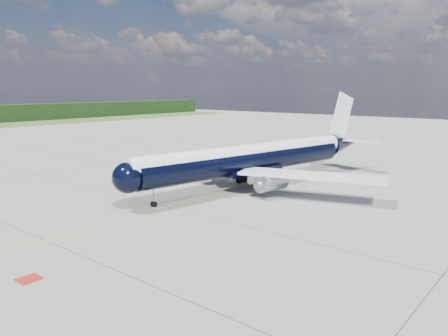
# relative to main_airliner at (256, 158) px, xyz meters

# --- Properties ---
(ground) EXTENTS (320.00, 320.00, 0.00)m
(ground) POSITION_rel_main_airliner_xyz_m (-1.81, 4.50, -4.10)
(ground) COLOR gray
(ground) RESTS_ON ground
(taxiway_centerline) EXTENTS (0.16, 160.00, 0.01)m
(taxiway_centerline) POSITION_rel_main_airliner_xyz_m (-1.81, -0.50, -4.09)
(taxiway_centerline) COLOR yellow
(taxiway_centerline) RESTS_ON ground
(red_marking) EXTENTS (1.60, 1.60, 0.01)m
(red_marking) POSITION_rel_main_airliner_xyz_m (4.99, -35.50, -4.09)
(red_marking) COLOR maroon
(red_marking) RESTS_ON ground
(main_airliner) EXTENTS (36.95, 45.47, 13.20)m
(main_airliner) POSITION_rel_main_airliner_xyz_m (0.00, 0.00, 0.00)
(main_airliner) COLOR black
(main_airliner) RESTS_ON ground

